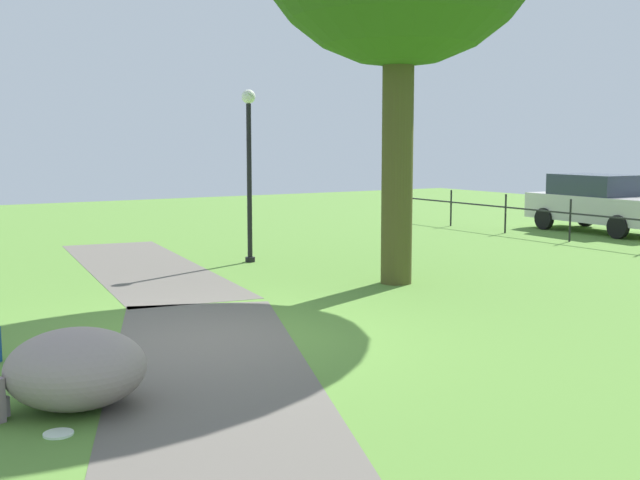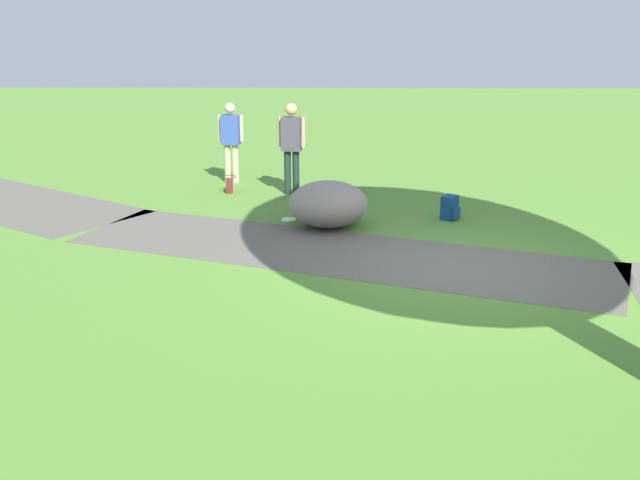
# 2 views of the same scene
# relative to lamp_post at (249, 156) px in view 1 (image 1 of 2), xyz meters

# --- Properties ---
(ground_plane) EXTENTS (48.00, 48.00, 0.00)m
(ground_plane) POSITION_rel_lamp_post_xyz_m (5.54, -3.28, -2.15)
(ground_plane) COLOR #558333
(footpath_segment_near) EXTENTS (8.21, 3.19, 0.01)m
(footpath_segment_near) POSITION_rel_lamp_post_xyz_m (-0.50, -2.10, -2.15)
(footpath_segment_near) COLOR #5D574F
(footpath_segment_near) RESTS_ON ground
(footpath_segment_mid) EXTENTS (8.23, 4.88, 0.01)m
(footpath_segment_mid) POSITION_rel_lamp_post_xyz_m (7.19, -4.10, -2.15)
(footpath_segment_mid) COLOR #5D574F
(footpath_segment_mid) RESTS_ON ground
(lamp_post) EXTENTS (0.28, 0.28, 3.48)m
(lamp_post) POSITION_rel_lamp_post_xyz_m (0.00, 0.00, 0.00)
(lamp_post) COLOR black
(lamp_post) RESTS_ON ground
(lawn_boulder) EXTENTS (1.51, 1.52, 0.73)m
(lawn_boulder) POSITION_rel_lamp_post_xyz_m (7.31, -5.53, -1.79)
(lawn_boulder) COLOR gray
(lawn_boulder) RESTS_ON ground
(frisbee_on_grass) EXTENTS (0.25, 0.25, 0.02)m
(frisbee_on_grass) POSITION_rel_lamp_post_xyz_m (7.96, -5.87, -2.14)
(frisbee_on_grass) COLOR white
(frisbee_on_grass) RESTS_ON ground
(parked_coupe_black) EXTENTS (4.17, 1.93, 1.56)m
(parked_coupe_black) POSITION_rel_lamp_post_xyz_m (0.06, 10.61, -1.35)
(parked_coupe_black) COLOR silver
(parked_coupe_black) RESTS_ON ground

